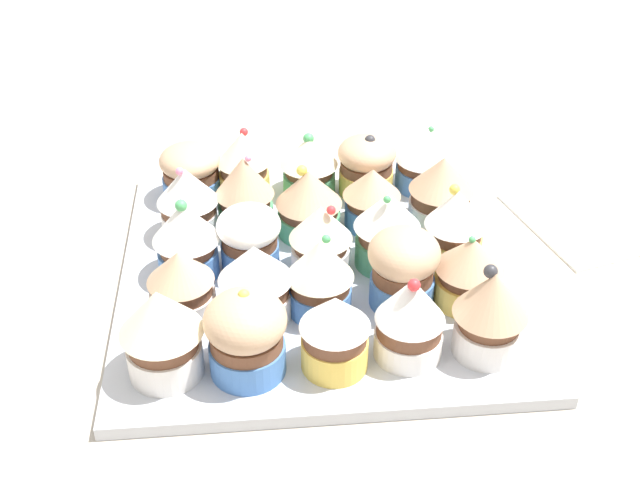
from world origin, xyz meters
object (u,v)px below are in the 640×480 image
Objects in this scene: cupcake_20 at (191,171)px; cupcake_9 at (470,270)px; cupcake_13 at (388,230)px; cupcake_14 at (454,222)px; cupcake_18 at (372,196)px; napkin at (584,219)px; cupcake_24 at (426,157)px; cupcake_22 at (312,164)px; cupcake_17 at (309,201)px; baking_tray at (320,271)px; cupcake_15 at (188,201)px; cupcake_16 at (245,192)px; cupcake_23 at (366,165)px; cupcake_0 at (161,331)px; cupcake_8 at (403,267)px; cupcake_10 at (186,238)px; cupcake_4 at (491,311)px; cupcake_11 at (249,237)px; cupcake_12 at (324,238)px; cupcake_6 at (255,281)px; cupcake_2 at (329,332)px; cupcake_1 at (246,334)px; cupcake_19 at (441,190)px; cupcake_5 at (181,285)px; cupcake_3 at (410,317)px; cupcake_21 at (244,164)px; cupcake_7 at (320,275)px.

cupcake_9 is at bearing -38.10° from cupcake_20.
cupcake_13 and cupcake_14 have the same top height.
cupcake_18 reaches higher than napkin.
napkin is at bearing -22.71° from cupcake_24.
cupcake_18 is at bearing -179.02° from napkin.
napkin is at bearing 22.58° from cupcake_14.
cupcake_17 is at bearing -97.03° from cupcake_22.
cupcake_24 is (12.28, 13.29, 4.06)cm from baking_tray.
baking_tray is 14.39cm from cupcake_15.
cupcake_16 reaches higher than cupcake_14.
cupcake_0 is at bearing -127.25° from cupcake_23.
cupcake_14 is at bearing -157.42° from napkin.
cupcake_10 is at bearing 163.09° from cupcake_8.
cupcake_4 reaches higher than cupcake_8.
cupcake_11 is (6.82, 13.20, -1.00)cm from cupcake_0.
cupcake_8 is 8.08cm from cupcake_12.
cupcake_9 is 1.08× the size of cupcake_11.
cupcake_22 is (6.27, 19.38, -0.34)cm from cupcake_6.
cupcake_4 is at bearing 3.00° from cupcake_2.
cupcake_15 is 25.35cm from cupcake_24.
cupcake_6 is at bearing -178.53° from cupcake_9.
cupcake_1 is at bearing -3.10° from cupcake_0.
cupcake_4 is 1.04× the size of cupcake_13.
cupcake_11 is 6.82cm from cupcake_12.
cupcake_14 is 5.93cm from cupcake_19.
cupcake_5 is 27.46cm from cupcake_19.
cupcake_5 is 8.80cm from cupcake_11.
cupcake_8 is 1.10× the size of cupcake_23.
napkin is (21.69, 7.13, -4.86)cm from cupcake_13.
cupcake_2 is at bearing -50.36° from cupcake_6.
cupcake_13 is at bearing 62.80° from cupcake_2.
cupcake_15 is at bearing 176.41° from cupcake_17.
cupcake_1 is 1.20× the size of cupcake_18.
cupcake_23 is at bearing 64.81° from baking_tray.
cupcake_18 is at bearing 94.49° from cupcake_8.
cupcake_17 is (-0.58, 5.66, 4.16)cm from baking_tray.
cupcake_6 is at bearing -114.05° from cupcake_17.
cupcake_15 is 1.09× the size of cupcake_24.
cupcake_0 is at bearing -143.65° from cupcake_19.
cupcake_23 is at bearing 117.70° from cupcake_14.
cupcake_23 is at bearing 67.00° from cupcake_12.
cupcake_6 is at bearing -159.77° from cupcake_14.
cupcake_22 is (0.32, 13.02, 3.98)cm from baking_tray.
napkin is at bearing 0.59° from cupcake_15.
cupcake_3 reaches higher than cupcake_5.
baking_tray is at bearing -62.76° from cupcake_21.
cupcake_1 is 0.99× the size of cupcake_7.
cupcake_21 reaches higher than cupcake_23.
cupcake_16 is at bearing 134.47° from cupcake_4.
cupcake_0 is 9.52cm from cupcake_6.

